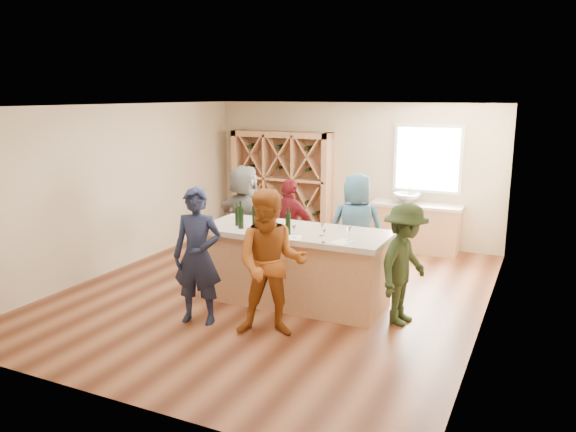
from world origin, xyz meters
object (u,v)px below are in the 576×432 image
at_px(person_far_mid, 290,229).
at_px(wine_bottle_c, 255,217).
at_px(person_near_left, 198,256).
at_px(person_server, 405,264).
at_px(wine_bottle_b, 241,217).
at_px(wine_bottle_a, 237,217).
at_px(person_far_right, 356,230).
at_px(wine_bottle_d, 262,220).
at_px(tasting_counter_base, 294,268).
at_px(person_near_right, 271,264).
at_px(wine_rack, 282,184).
at_px(person_far_left, 245,217).
at_px(wine_bottle_f, 288,224).
at_px(wine_bottle_e, 273,219).
at_px(sink, 407,198).

bearing_deg(person_far_mid, wine_bottle_c, 97.56).
xyz_separation_m(person_near_left, person_server, (2.45, 1.11, -0.10)).
xyz_separation_m(wine_bottle_b, person_far_mid, (0.18, 1.26, -0.42)).
bearing_deg(wine_bottle_a, person_server, 1.01).
bearing_deg(person_far_mid, person_far_right, -167.24).
xyz_separation_m(wine_bottle_d, person_far_mid, (-0.13, 1.20, -0.39)).
relative_size(tasting_counter_base, person_near_right, 1.41).
height_order(wine_bottle_c, wine_bottle_d, wine_bottle_c).
relative_size(wine_bottle_d, person_near_right, 0.14).
distance_m(tasting_counter_base, wine_bottle_c, 0.94).
relative_size(tasting_counter_base, wine_bottle_b, 8.06).
distance_m(person_near_left, person_server, 2.69).
distance_m(wine_rack, person_far_right, 3.52).
relative_size(person_far_right, person_far_left, 0.99).
xyz_separation_m(wine_bottle_c, person_far_left, (-0.89, 1.27, -0.35)).
bearing_deg(person_near_left, person_near_right, -10.79).
height_order(wine_bottle_b, person_far_left, person_far_left).
distance_m(wine_bottle_c, wine_bottle_f, 0.62).
xyz_separation_m(wine_rack, wine_bottle_b, (1.21, -3.82, 0.14)).
bearing_deg(wine_bottle_e, person_far_right, 54.44).
relative_size(wine_bottle_d, person_server, 0.17).
xyz_separation_m(wine_bottle_c, person_near_right, (0.77, -1.01, -0.32)).
xyz_separation_m(wine_bottle_a, wine_bottle_b, (0.14, -0.13, 0.03)).
distance_m(person_near_right, person_server, 1.76).
relative_size(wine_bottle_a, person_near_left, 0.15).
bearing_deg(wine_bottle_e, person_server, 0.55).
bearing_deg(person_near_right, wine_bottle_b, 115.45).
height_order(wine_rack, wine_bottle_d, wine_rack).
bearing_deg(person_near_left, wine_rack, 89.51).
distance_m(person_near_right, person_far_right, 2.26).
bearing_deg(wine_bottle_c, sink, 69.84).
distance_m(person_far_mid, wine_bottle_f, 1.48).
height_order(wine_bottle_d, wine_bottle_e, wine_bottle_e).
height_order(wine_rack, wine_bottle_f, wine_rack).
xyz_separation_m(wine_bottle_d, person_far_right, (0.97, 1.28, -0.32)).
distance_m(wine_bottle_c, wine_bottle_d, 0.16).
relative_size(wine_bottle_c, wine_bottle_d, 1.22).
bearing_deg(wine_bottle_b, person_far_left, 117.55).
bearing_deg(wine_bottle_d, tasting_counter_base, 26.71).
height_order(sink, person_far_left, person_far_left).
bearing_deg(wine_rack, wine_bottle_c, -69.66).
bearing_deg(person_far_right, sink, -109.27).
distance_m(wine_bottle_a, wine_bottle_c, 0.30).
distance_m(wine_bottle_e, person_far_left, 1.73).
xyz_separation_m(tasting_counter_base, wine_bottle_f, (0.05, -0.30, 0.73)).
height_order(person_far_right, person_far_left, person_far_left).
bearing_deg(wine_bottle_a, wine_bottle_c, -1.53).
bearing_deg(sink, person_near_right, -96.84).
bearing_deg(person_near_left, person_server, 10.97).
bearing_deg(wine_bottle_c, person_far_left, 124.92).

